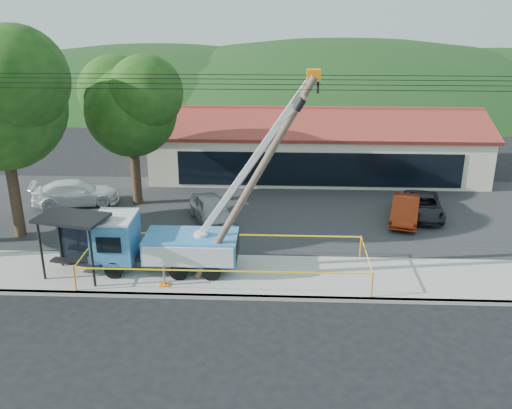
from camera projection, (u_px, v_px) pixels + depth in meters
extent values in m
plane|color=black|center=(238.00, 327.00, 21.92)|extent=(120.00, 120.00, 0.00)
cube|color=#9E9A94|center=(242.00, 297.00, 23.86)|extent=(60.00, 0.25, 0.15)
cube|color=#9E9A94|center=(245.00, 276.00, 25.63)|extent=(60.00, 4.00, 0.15)
cube|color=#28282B|center=(253.00, 212.00, 33.12)|extent=(60.00, 12.00, 0.10)
cube|color=beige|center=(316.00, 149.00, 39.85)|extent=(22.00, 8.00, 3.40)
cube|color=black|center=(319.00, 170.00, 36.19)|extent=(18.04, 0.08, 2.21)
cube|color=maroon|center=(319.00, 124.00, 37.20)|extent=(22.50, 4.53, 1.52)
cube|color=maroon|center=(315.00, 112.00, 40.94)|extent=(22.50, 4.53, 1.52)
cube|color=maroon|center=(317.00, 108.00, 38.84)|extent=(22.50, 0.30, 0.25)
cylinder|color=#332316|center=(14.00, 191.00, 28.99)|extent=(0.56, 0.56, 5.06)
sphere|color=#143E10|center=(1.00, 106.00, 27.44)|extent=(6.30, 6.30, 6.30)
sphere|color=#143E10|center=(14.00, 80.00, 26.12)|extent=(5.04, 5.04, 5.04)
cylinder|color=#332316|center=(136.00, 171.00, 33.62)|extent=(0.56, 0.56, 4.18)
sphere|color=#143E10|center=(131.00, 111.00, 32.34)|extent=(5.25, 5.25, 5.25)
sphere|color=#143E10|center=(115.00, 92.00, 32.70)|extent=(4.20, 4.20, 4.20)
sphere|color=#143E10|center=(145.00, 93.00, 31.24)|extent=(4.20, 4.20, 4.20)
ellipsoid|color=#1B3D16|center=(154.00, 89.00, 73.92)|extent=(78.40, 56.00, 28.00)
ellipsoid|color=#1B3D16|center=(347.00, 91.00, 72.91)|extent=(89.60, 64.00, 32.00)
ellipsoid|color=#1B3D16|center=(506.00, 92.00, 72.09)|extent=(72.80, 52.00, 26.00)
cylinder|color=black|center=(242.00, 89.00, 21.79)|extent=(60.00, 0.02, 0.02)
cylinder|color=black|center=(243.00, 84.00, 22.21)|extent=(60.00, 0.02, 0.02)
cylinder|color=black|center=(243.00, 79.00, 22.64)|extent=(60.00, 0.02, 0.02)
cylinder|color=black|center=(244.00, 75.00, 22.97)|extent=(60.00, 0.02, 0.02)
cylinder|color=black|center=(114.00, 270.00, 25.20)|extent=(0.81, 0.27, 0.81)
cylinder|color=black|center=(125.00, 251.00, 26.97)|extent=(0.81, 0.27, 0.81)
cylinder|color=black|center=(179.00, 271.00, 25.08)|extent=(0.81, 0.27, 0.81)
cylinder|color=black|center=(186.00, 252.00, 26.85)|extent=(0.81, 0.27, 0.81)
cylinder|color=black|center=(212.00, 272.00, 25.02)|extent=(0.81, 0.27, 0.81)
cylinder|color=black|center=(216.00, 253.00, 26.80)|extent=(0.81, 0.27, 0.81)
cube|color=black|center=(170.00, 257.00, 25.91)|extent=(5.96, 0.90, 0.23)
cube|color=#326FB3|center=(116.00, 238.00, 25.69)|extent=(1.80, 2.17, 1.90)
cube|color=silver|center=(114.00, 217.00, 25.34)|extent=(1.80, 2.17, 0.11)
cube|color=black|center=(97.00, 234.00, 25.68)|extent=(0.07, 1.62, 0.81)
cube|color=gray|center=(97.00, 252.00, 25.99)|extent=(0.14, 2.08, 0.45)
cube|color=#326FB3|center=(192.00, 246.00, 25.68)|extent=(4.15, 2.17, 1.08)
cylinder|color=silver|center=(201.00, 238.00, 25.52)|extent=(0.63, 0.63, 0.54)
cube|color=silver|center=(254.00, 158.00, 24.10)|extent=(4.97, 0.25, 7.17)
cube|color=gray|center=(261.00, 153.00, 24.01)|extent=(2.99, 0.16, 4.31)
cube|color=orange|center=(314.00, 75.00, 22.59)|extent=(0.54, 0.45, 0.45)
cube|color=orange|center=(165.00, 285.00, 24.69)|extent=(0.41, 0.41, 0.07)
cube|color=orange|center=(225.00, 255.00, 27.46)|extent=(0.41, 0.41, 0.07)
cylinder|color=brown|center=(252.00, 184.00, 23.73)|extent=(5.16, 0.31, 8.97)
cube|color=brown|center=(304.00, 95.00, 22.33)|extent=(0.16, 1.74, 0.16)
cylinder|color=black|center=(299.00, 100.00, 22.89)|extent=(0.54, 0.35, 0.59)
cylinder|color=black|center=(299.00, 104.00, 21.99)|extent=(0.54, 0.35, 0.59)
cylinder|color=black|center=(41.00, 251.00, 24.74)|extent=(0.14, 0.14, 2.71)
cylinder|color=black|center=(92.00, 257.00, 24.11)|extent=(0.14, 0.14, 2.71)
cylinder|color=black|center=(59.00, 238.00, 25.96)|extent=(0.14, 0.14, 2.71)
cylinder|color=black|center=(108.00, 245.00, 25.33)|extent=(0.14, 0.14, 2.71)
cube|color=black|center=(71.00, 218.00, 24.53)|extent=(3.27, 2.43, 0.14)
cube|color=black|center=(84.00, 241.00, 25.69)|extent=(2.65, 0.67, 2.26)
cube|color=black|center=(77.00, 263.00, 25.29)|extent=(2.52, 1.00, 0.09)
cylinder|color=orange|center=(75.00, 279.00, 24.06)|extent=(0.07, 0.07, 1.10)
cylinder|color=orange|center=(372.00, 285.00, 23.55)|extent=(0.07, 0.07, 1.10)
cylinder|color=orange|center=(360.00, 247.00, 27.06)|extent=(0.07, 0.07, 1.10)
cylinder|color=orange|center=(101.00, 242.00, 27.57)|extent=(0.07, 0.07, 1.10)
cube|color=yellow|center=(222.00, 271.00, 23.63)|extent=(12.48, 0.01, 0.07)
cube|color=yellow|center=(367.00, 254.00, 25.13)|extent=(0.01, 3.75, 0.07)
cube|color=yellow|center=(230.00, 235.00, 27.14)|extent=(12.48, 0.01, 0.07)
cube|color=yellow|center=(88.00, 249.00, 25.64)|extent=(0.01, 3.75, 0.07)
imported|color=#9DA0A3|center=(212.00, 224.00, 31.52)|extent=(3.25, 4.67, 1.48)
imported|color=maroon|center=(404.00, 222.00, 31.71)|extent=(2.40, 4.32, 1.35)
imported|color=white|center=(77.00, 206.00, 34.15)|extent=(5.36, 3.22, 1.45)
imported|color=black|center=(422.00, 217.00, 32.45)|extent=(2.44, 4.50, 1.20)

